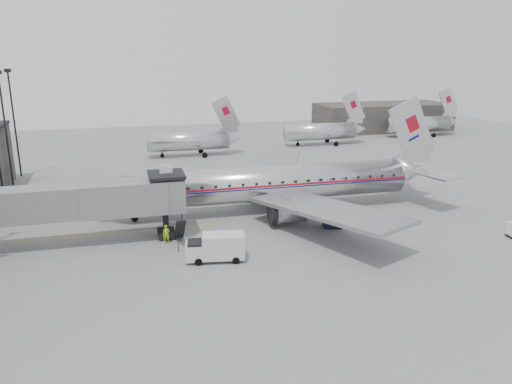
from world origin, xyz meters
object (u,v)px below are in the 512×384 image
airliner (276,183)px  baggage_cart_navy (333,219)px  service_van (216,247)px  ramp_worker (166,234)px

airliner → baggage_cart_navy: (4.07, -6.99, -2.34)m
baggage_cart_navy → airliner: bearing=136.3°
service_van → ramp_worker: (-3.81, 5.25, -0.35)m
service_van → airliner: bearing=62.3°
airliner → service_van: size_ratio=7.50×
airliner → service_van: bearing=-126.0°
baggage_cart_navy → ramp_worker: size_ratio=1.31×
service_van → ramp_worker: service_van is taller
airliner → baggage_cart_navy: size_ratio=16.92×
ramp_worker → baggage_cart_navy: bearing=1.3°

